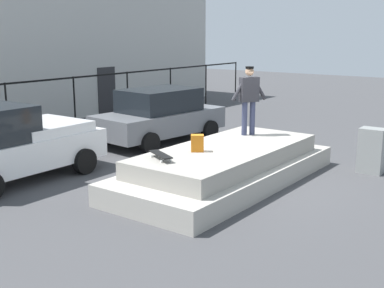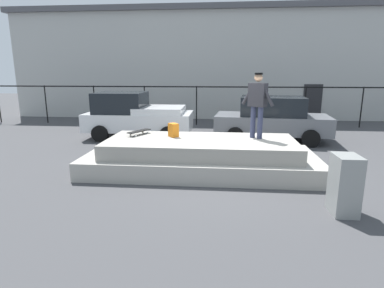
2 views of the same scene
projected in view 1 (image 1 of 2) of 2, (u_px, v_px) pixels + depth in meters
name	position (u px, v px, depth m)	size (l,w,h in m)	color
ground_plane	(241.00, 177.00, 12.30)	(60.00, 60.00, 0.00)	#424244
concrete_ledge	(227.00, 166.00, 11.76)	(6.19, 2.64, 0.86)	#ADA89E
skateboarder	(249.00, 95.00, 12.79)	(0.84, 0.64, 1.76)	#2D334C
skateboard	(161.00, 155.00, 10.49)	(0.55, 0.82, 0.12)	black
backpack	(197.00, 143.00, 11.17)	(0.28, 0.20, 0.38)	orange
car_white_pickup_near	(7.00, 143.00, 11.82)	(4.28, 2.29, 1.84)	white
car_grey_sedan_mid	(160.00, 115.00, 16.05)	(4.50, 2.49, 1.71)	slate
utility_box	(372.00, 151.00, 12.55)	(0.44, 0.60, 1.14)	gray
fence_row	(42.00, 96.00, 16.42)	(24.06, 0.06, 1.97)	black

